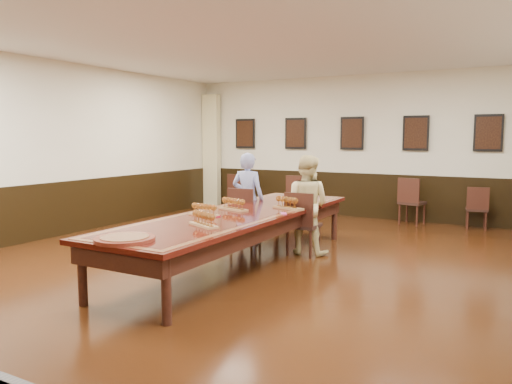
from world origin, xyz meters
The scene contains 23 objects.
floor centered at (0.00, 0.00, -0.01)m, with size 8.00×10.00×0.02m, color black.
ceiling centered at (0.00, 0.00, 3.21)m, with size 8.00×10.00×0.02m, color white.
wall_back centered at (0.00, 5.01, 1.60)m, with size 8.00×0.02×3.20m, color beige.
wall_left centered at (-4.01, 0.00, 1.60)m, with size 0.02×10.00×3.20m, color beige.
chair_man centered at (-0.60, 1.20, 0.49)m, with size 0.46×0.50×0.98m, color black, non-canonical shape.
chair_woman centered at (0.56, 1.01, 0.49)m, with size 0.46×0.50×0.99m, color black, non-canonical shape.
spare_chair_a centered at (-2.73, 4.53, 0.45)m, with size 0.43×0.46×0.91m, color black, non-canonical shape.
spare_chair_b centered at (-1.10, 4.49, 0.47)m, with size 0.44×0.48×0.94m, color black, non-canonical shape.
spare_chair_c centered at (1.45, 4.58, 0.49)m, with size 0.46×0.50×0.98m, color black, non-canonical shape.
spare_chair_d centered at (2.68, 4.65, 0.43)m, with size 0.40×0.43×0.85m, color black, non-canonical shape.
person_man centered at (-0.61, 1.31, 0.78)m, with size 0.57×0.37×1.56m, color #4A5DBB.
person_woman centered at (0.55, 1.11, 0.77)m, with size 0.77×0.60×1.55m, color #F7E19A.
pink_phone centered at (0.60, 0.22, 0.76)m, with size 0.07×0.15×0.01m, color #CA4395.
curtain centered at (-3.75, 4.82, 1.45)m, with size 0.45×0.18×2.90m, color beige.
wainscoting centered at (0.00, 0.00, 0.50)m, with size 8.00×10.00×1.00m.
conference_table centered at (0.00, 0.00, 0.61)m, with size 1.40×5.00×0.76m.
posters centered at (0.00, 4.94, 1.90)m, with size 6.14×0.04×0.74m.
flight_a centered at (-0.20, 0.17, 0.84)m, with size 0.52×0.29×0.18m.
flight_b centered at (0.45, 0.66, 0.84)m, with size 0.53×0.31×0.19m.
flight_c centered at (-0.27, -0.47, 0.83)m, with size 0.48×0.21×0.17m.
flight_d centered at (0.19, -1.13, 0.84)m, with size 0.51×0.36×0.19m.
red_plate_grp centered at (-0.11, -0.46, 0.76)m, with size 0.18×0.18×0.02m.
carved_platter centered at (-0.04, -2.22, 0.77)m, with size 0.72×0.72×0.05m.
Camera 1 is at (3.63, -5.99, 1.83)m, focal length 35.00 mm.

